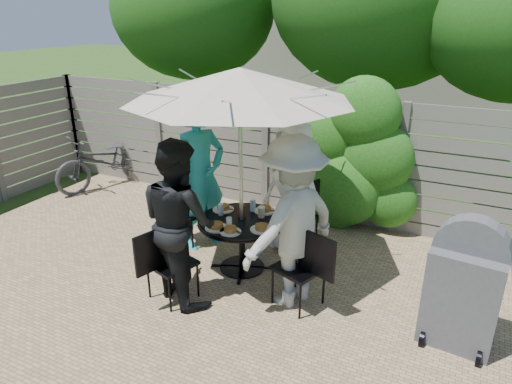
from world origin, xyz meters
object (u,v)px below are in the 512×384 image
at_px(chair_left, 197,222).
at_px(person_left, 201,176).
at_px(bbq_grill, 464,288).
at_px(plate_left, 223,208).
at_px(plate_back, 265,209).
at_px(plate_right, 262,228).
at_px(patio_table, 242,235).
at_px(glass_left, 221,209).
at_px(chair_right, 299,283).
at_px(syrup_jug, 242,211).
at_px(coffee_cup, 261,212).
at_px(glass_front, 229,223).
at_px(chair_back, 299,227).
at_px(chair_front, 172,278).
at_px(glass_back, 253,206).
at_px(bicycle, 106,161).
at_px(plate_front, 216,226).
at_px(person_front, 179,222).
at_px(person_back, 293,187).
at_px(person_right, 292,223).
at_px(plate_extra, 230,230).
at_px(umbrella, 240,84).

height_order(chair_left, person_left, person_left).
bearing_deg(bbq_grill, plate_left, 177.77).
height_order(plate_back, plate_right, same).
distance_m(patio_table, plate_left, 0.42).
distance_m(glass_left, bbq_grill, 2.72).
height_order(chair_right, glass_left, chair_right).
height_order(syrup_jug, coffee_cup, syrup_jug).
relative_size(chair_left, glass_front, 6.65).
height_order(chair_back, bbq_grill, bbq_grill).
bearing_deg(glass_front, syrup_jug, 94.19).
bearing_deg(plate_back, patio_table, -113.85).
distance_m(chair_back, plate_back, 0.74).
bearing_deg(chair_front, chair_back, -6.60).
distance_m(chair_front, plate_back, 1.39).
bearing_deg(plate_right, glass_back, 126.97).
distance_m(chair_right, bbq_grill, 1.58).
xyz_separation_m(patio_table, plate_left, (-0.33, 0.15, 0.23)).
height_order(chair_back, bicycle, bicycle).
height_order(chair_right, plate_front, chair_right).
height_order(glass_left, bicycle, bicycle).
bearing_deg(glass_left, glass_front, -46.85).
distance_m(person_front, plate_front, 0.51).
distance_m(chair_left, plate_back, 1.11).
bearing_deg(chair_front, person_left, 34.08).
relative_size(chair_left, syrup_jug, 5.82).
distance_m(person_front, glass_left, 0.79).
xyz_separation_m(chair_right, plate_back, (-0.74, 0.72, 0.41)).
height_order(chair_left, plate_back, chair_left).
bearing_deg(glass_back, plate_left, -158.34).
bearing_deg(plate_left, person_back, 42.71).
distance_m(person_right, plate_back, 0.93).
xyz_separation_m(patio_table, chair_back, (0.39, 0.88, -0.21)).
bearing_deg(plate_left, chair_back, 45.72).
relative_size(patio_table, plate_left, 5.14).
height_order(person_back, glass_front, person_back).
bearing_deg(bicycle, glass_left, -6.59).
height_order(chair_left, syrup_jug, chair_left).
height_order(chair_back, person_front, person_front).
distance_m(plate_back, plate_right, 0.51).
distance_m(patio_table, person_front, 0.93).
relative_size(chair_left, plate_extra, 3.88).
xyz_separation_m(person_left, glass_left, (0.48, -0.33, -0.24)).
height_order(person_right, glass_left, person_right).
xyz_separation_m(plate_front, syrup_jug, (0.11, 0.40, 0.06)).
bearing_deg(glass_left, chair_left, 147.60).
xyz_separation_m(patio_table, plate_extra, (0.04, -0.35, 0.23)).
height_order(chair_front, plate_front, chair_front).
bearing_deg(glass_back, bicycle, 161.42).
bearing_deg(patio_table, umbrella, 0.00).
relative_size(chair_back, plate_left, 3.25).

